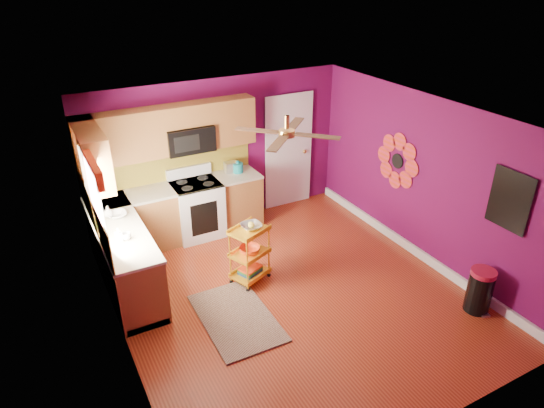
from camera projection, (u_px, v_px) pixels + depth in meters
ground at (292, 294)px, 6.74m from camera, size 5.00×5.00×0.00m
room_envelope at (296, 187)px, 6.02m from camera, size 4.54×5.04×2.52m
lower_cabinets at (156, 232)px, 7.41m from camera, size 2.81×2.31×0.94m
electric_range at (197, 208)px, 8.00m from camera, size 0.76×0.66×1.13m
upper_cabinetry at (146, 139)px, 7.11m from camera, size 2.80×2.30×1.26m
left_window at (92, 184)px, 5.85m from camera, size 0.08×1.35×1.08m
panel_door at (288, 152)px, 8.79m from camera, size 0.95×0.11×2.15m
right_wall_art at (443, 177)px, 6.76m from camera, size 0.04×2.74×1.04m
ceiling_fan at (287, 132)px, 5.86m from camera, size 1.01×1.01×0.26m
shag_rug at (236, 317)px, 6.28m from camera, size 0.89×1.43×0.02m
rolling_cart at (250, 251)px, 6.83m from camera, size 0.63×0.55×0.94m
trash_can at (480, 291)px, 6.31m from camera, size 0.41×0.41×0.62m
teal_kettle at (238, 168)px, 8.16m from camera, size 0.18×0.18×0.21m
toaster at (231, 167)px, 8.16m from camera, size 0.22×0.15×0.18m
soap_bottle_a at (119, 235)px, 6.15m from camera, size 0.08×0.09×0.19m
soap_bottle_b at (108, 212)px, 6.73m from camera, size 0.13×0.13×0.17m
counter_dish at (117, 215)px, 6.76m from camera, size 0.26×0.26×0.06m
counter_cup at (126, 236)px, 6.22m from camera, size 0.12×0.12×0.10m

